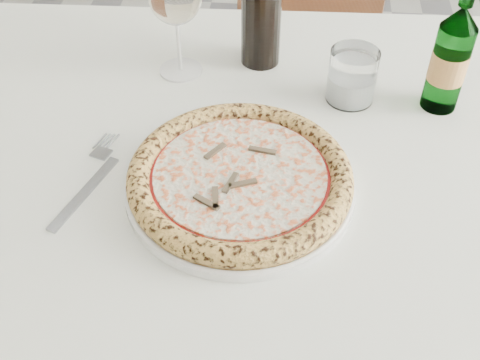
{
  "coord_description": "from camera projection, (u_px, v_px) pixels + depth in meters",
  "views": [
    {
      "loc": [
        -0.13,
        -0.74,
        1.36
      ],
      "look_at": [
        -0.2,
        -0.14,
        0.78
      ],
      "focal_mm": 45.0,
      "sensor_mm": 36.0,
      "label": 1
    }
  ],
  "objects": [
    {
      "name": "dining_table",
      "position": [
        247.0,
        186.0,
        0.98
      ],
      "size": [
        1.47,
        0.91,
        0.76
      ],
      "color": "brown",
      "rests_on": "floor"
    },
    {
      "name": "chair_far",
      "position": [
        301.0,
        15.0,
        1.65
      ],
      "size": [
        0.5,
        0.5,
        0.93
      ],
      "color": "brown",
      "rests_on": "floor"
    },
    {
      "name": "plate",
      "position": [
        240.0,
        186.0,
        0.84
      ],
      "size": [
        0.32,
        0.32,
        0.02
      ],
      "color": "white",
      "rests_on": "dining_table"
    },
    {
      "name": "pizza",
      "position": [
        240.0,
        177.0,
        0.83
      ],
      "size": [
        0.31,
        0.31,
        0.03
      ],
      "color": "tan",
      "rests_on": "plate"
    },
    {
      "name": "fork",
      "position": [
        90.0,
        180.0,
        0.86
      ],
      "size": [
        0.06,
        0.22,
        0.0
      ],
      "color": "gray",
      "rests_on": "dining_table"
    },
    {
      "name": "tumbler",
      "position": [
        352.0,
        79.0,
        0.98
      ],
      "size": [
        0.08,
        0.08,
        0.09
      ],
      "color": "white",
      "rests_on": "dining_table"
    },
    {
      "name": "beer_bottle",
      "position": [
        450.0,
        59.0,
        0.93
      ],
      "size": [
        0.06,
        0.06,
        0.22
      ],
      "color": "#2F7C37",
      "rests_on": "dining_table"
    }
  ]
}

